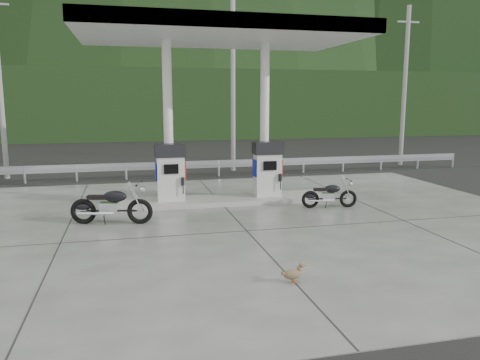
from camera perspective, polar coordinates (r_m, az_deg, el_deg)
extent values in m
plane|color=black|center=(12.96, -0.26, -5.13)|extent=(160.00, 160.00, 0.00)
cube|color=#60605C|center=(12.96, -0.26, -5.09)|extent=(18.00, 14.00, 0.02)
cube|color=#9C9992|center=(15.32, -2.40, -2.47)|extent=(7.00, 1.40, 0.15)
cylinder|color=white|center=(15.17, -8.75, 7.12)|extent=(0.30, 0.30, 5.00)
cylinder|color=white|center=(15.76, 3.01, 7.31)|extent=(0.30, 0.30, 5.00)
cube|color=white|center=(15.12, -2.55, 17.47)|extent=(8.50, 5.00, 0.40)
cube|color=black|center=(24.10, -6.53, 1.68)|extent=(60.00, 7.00, 0.01)
cylinder|color=gray|center=(22.31, -27.26, 10.36)|extent=(0.22, 0.22, 8.00)
cylinder|color=gray|center=(22.25, -0.87, 11.41)|extent=(0.22, 0.22, 8.00)
cylinder|color=gray|center=(25.76, 19.43, 10.63)|extent=(0.22, 0.22, 8.00)
cube|color=black|center=(42.30, -9.72, 9.06)|extent=(80.00, 6.00, 6.00)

